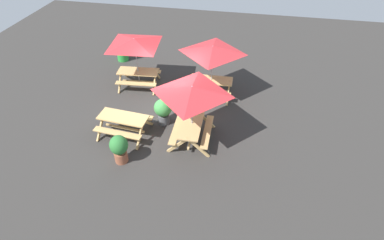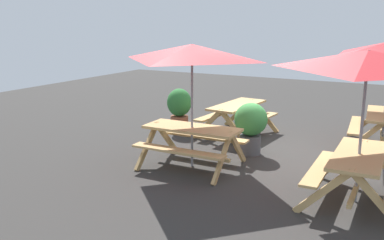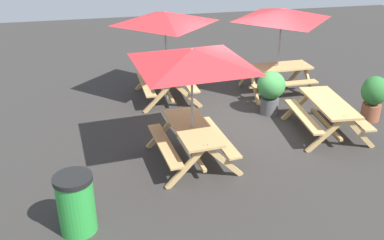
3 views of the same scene
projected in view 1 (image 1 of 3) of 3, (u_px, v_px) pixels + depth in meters
ground_plane at (166, 113)px, 12.18m from camera, size 24.00×24.00×0.00m
picnic_table_0 at (213, 53)px, 11.96m from camera, size 2.04×2.04×2.34m
picnic_table_1 at (135, 45)px, 12.50m from camera, size 2.82×2.82×2.34m
picnic_table_2 at (192, 94)px, 9.74m from camera, size 2.03×2.03×2.34m
picnic_table_3 at (124, 121)px, 10.91m from camera, size 1.67×1.91×0.81m
trash_bin_green at (122, 51)px, 15.33m from camera, size 0.59×0.59×0.98m
potted_plant_0 at (163, 110)px, 11.31m from camera, size 0.68×0.68×1.08m
potted_plant_1 at (119, 148)px, 9.78m from camera, size 0.60×0.60×1.09m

